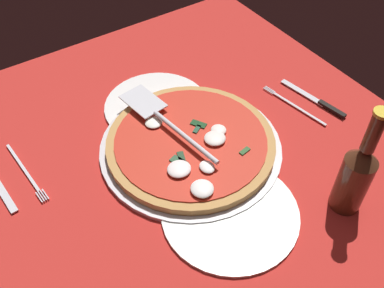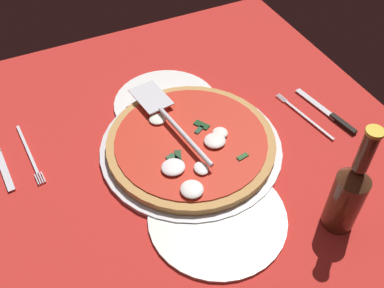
% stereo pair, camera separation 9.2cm
% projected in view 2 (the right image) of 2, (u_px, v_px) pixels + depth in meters
% --- Properties ---
extents(ground_plane, '(1.00, 1.00, 0.01)m').
position_uv_depth(ground_plane, '(178.00, 156.00, 0.93)').
color(ground_plane, red).
extents(checker_pattern, '(1.00, 1.00, 0.00)m').
position_uv_depth(checker_pattern, '(178.00, 155.00, 0.93)').
color(checker_pattern, silver).
rests_on(checker_pattern, ground_plane).
extents(pizza_pan, '(0.39, 0.39, 0.01)m').
position_uv_depth(pizza_pan, '(192.00, 149.00, 0.93)').
color(pizza_pan, silver).
rests_on(pizza_pan, ground_plane).
extents(dinner_plate_left, '(0.24, 0.24, 0.01)m').
position_uv_depth(dinner_plate_left, '(166.00, 103.00, 1.03)').
color(dinner_plate_left, white).
rests_on(dinner_plate_left, ground_plane).
extents(dinner_plate_right, '(0.26, 0.26, 0.01)m').
position_uv_depth(dinner_plate_right, '(219.00, 217.00, 0.82)').
color(dinner_plate_right, silver).
rests_on(dinner_plate_right, ground_plane).
extents(pizza, '(0.36, 0.36, 0.03)m').
position_uv_depth(pizza, '(192.00, 145.00, 0.92)').
color(pizza, tan).
rests_on(pizza, pizza_pan).
extents(pizza_server, '(0.29, 0.08, 0.01)m').
position_uv_depth(pizza_server, '(166.00, 116.00, 0.94)').
color(pizza_server, silver).
rests_on(pizza_server, pizza).
extents(place_setting_near, '(0.20, 0.14, 0.01)m').
position_uv_depth(place_setting_near, '(13.00, 154.00, 0.92)').
color(place_setting_near, white).
rests_on(place_setting_near, ground_plane).
extents(place_setting_far, '(0.20, 0.14, 0.01)m').
position_uv_depth(place_setting_far, '(318.00, 117.00, 1.00)').
color(place_setting_far, white).
rests_on(place_setting_far, ground_plane).
extents(beer_bottle, '(0.06, 0.06, 0.24)m').
position_uv_depth(beer_bottle, '(348.00, 193.00, 0.75)').
color(beer_bottle, '#532E1B').
rests_on(beer_bottle, ground_plane).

